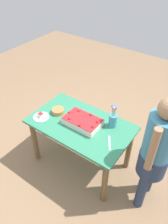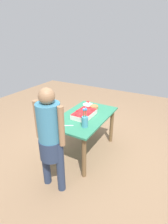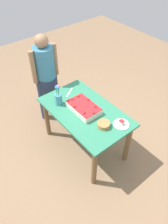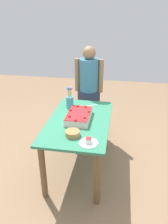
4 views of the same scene
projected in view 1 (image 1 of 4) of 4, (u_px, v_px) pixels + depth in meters
name	position (u px, v px, depth m)	size (l,w,h in m)	color
ground_plane	(81.00, 162.00, 3.16)	(8.00, 8.00, 0.00)	#8D6C4F
dining_table	(81.00, 132.00, 2.77)	(1.27, 0.76, 0.74)	#307F5D
sheet_cake	(82.00, 121.00, 2.65)	(0.45, 0.28, 0.11)	#F5DCD2
serving_plate_with_slice	(41.00, 116.00, 2.77)	(0.20, 0.20, 0.06)	white
cake_knife	(109.00, 143.00, 2.44)	(0.22, 0.02, 0.00)	silver
flower_vase	(113.00, 119.00, 2.59)	(0.10, 0.10, 0.31)	teal
fruit_bowl	(58.00, 111.00, 2.84)	(0.16, 0.16, 0.06)	#B57541
person_standing	(156.00, 151.00, 2.21)	(0.31, 0.45, 1.49)	#27344F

